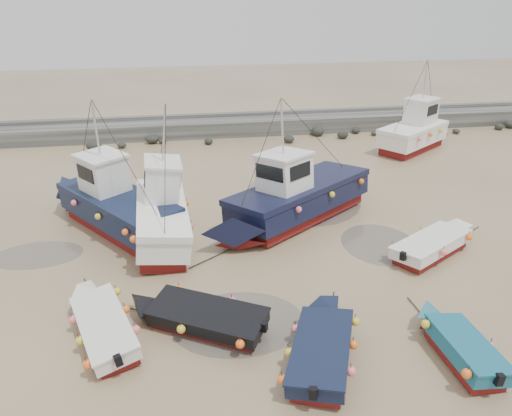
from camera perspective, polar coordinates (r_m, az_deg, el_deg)
The scene contains 16 objects.
ground at distance 20.08m, azimuth 1.74°, elevation -8.64°, with size 120.00×120.00×0.00m, color tan.
seawall at distance 40.03m, azimuth -4.34°, elevation 9.18°, with size 60.00×4.92×1.50m.
puddle_a at distance 18.02m, azimuth -2.07°, elevation -12.92°, with size 4.71×4.71×0.01m, color #5D544A.
puddle_b at distance 23.65m, azimuth 13.99°, elevation -4.01°, with size 3.50×3.50×0.01m, color #5D544A.
puddle_c at distance 24.07m, azimuth -23.69°, elevation -4.93°, with size 3.89×3.89×0.01m, color #5D544A.
puddle_d at distance 28.26m, azimuth 5.27°, elevation 1.39°, with size 6.33×6.33×0.01m, color #5D544A.
dinghy_0 at distance 17.95m, azimuth -16.95°, elevation -12.17°, with size 2.86×6.13×1.43m.
dinghy_1 at distance 16.39m, azimuth 7.82°, elevation -15.13°, with size 3.37×5.93×1.43m.
dinghy_2 at distance 17.52m, azimuth 22.06°, elevation -13.94°, with size 1.92×5.25×1.43m.
dinghy_3 at distance 23.35m, azimuth 19.90°, elevation -3.70°, with size 5.86×3.95×1.43m.
dinghy_4 at distance 17.63m, azimuth -6.56°, elevation -11.89°, with size 5.85×3.89×1.43m.
cabin_boat_0 at distance 25.06m, azimuth -16.16°, elevation 0.75°, with size 7.11×9.04×6.22m.
cabin_boat_1 at distance 23.54m, azimuth -11.21°, elevation -0.19°, with size 2.88×9.60×6.22m.
cabin_boat_2 at distance 24.61m, azimuth 4.21°, elevation 1.17°, with size 10.00×7.76×6.22m.
cabin_boat_3 at distance 38.06m, azimuth 17.93°, elevation 8.49°, with size 7.96×6.18×6.22m.
person at distance 27.24m, azimuth -14.47°, elevation -0.22°, with size 0.67×0.44×1.83m, color #192033.
Camera 1 is at (-3.39, -16.56, 10.83)m, focal length 35.00 mm.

